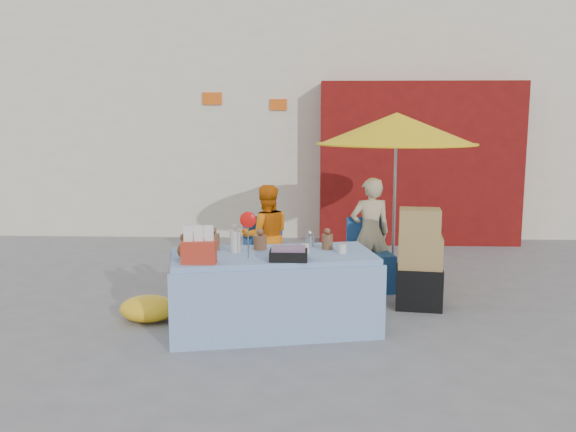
{
  "coord_description": "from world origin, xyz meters",
  "views": [
    {
      "loc": [
        0.45,
        -5.74,
        2.01
      ],
      "look_at": [
        0.21,
        0.6,
        1.0
      ],
      "focal_mm": 38.0,
      "sensor_mm": 36.0,
      "label": 1
    }
  ],
  "objects_px": {
    "vendor_orange": "(266,236)",
    "box_stack": "(419,262)",
    "chair_right": "(370,269)",
    "umbrella": "(396,129)",
    "market_table": "(272,291)",
    "chair_left": "(265,268)",
    "vendor_beige": "(370,233)"
  },
  "relations": [
    {
      "from": "box_stack",
      "to": "chair_right",
      "type": "bearing_deg",
      "value": 124.48
    },
    {
      "from": "chair_right",
      "to": "vendor_orange",
      "type": "height_order",
      "value": "vendor_orange"
    },
    {
      "from": "market_table",
      "to": "umbrella",
      "type": "xyz_separation_m",
      "value": [
        1.38,
        1.7,
        1.51
      ]
    },
    {
      "from": "umbrella",
      "to": "chair_left",
      "type": "bearing_deg",
      "value": -169.62
    },
    {
      "from": "umbrella",
      "to": "box_stack",
      "type": "height_order",
      "value": "umbrella"
    },
    {
      "from": "market_table",
      "to": "chair_right",
      "type": "bearing_deg",
      "value": 41.34
    },
    {
      "from": "market_table",
      "to": "box_stack",
      "type": "distance_m",
      "value": 1.71
    },
    {
      "from": "market_table",
      "to": "box_stack",
      "type": "xyz_separation_m",
      "value": [
        1.53,
        0.75,
        0.11
      ]
    },
    {
      "from": "chair_right",
      "to": "umbrella",
      "type": "height_order",
      "value": "umbrella"
    },
    {
      "from": "market_table",
      "to": "vendor_beige",
      "type": "height_order",
      "value": "vendor_beige"
    },
    {
      "from": "chair_left",
      "to": "vendor_orange",
      "type": "relative_size",
      "value": 0.69
    },
    {
      "from": "chair_right",
      "to": "box_stack",
      "type": "relative_size",
      "value": 0.79
    },
    {
      "from": "vendor_beige",
      "to": "box_stack",
      "type": "relative_size",
      "value": 1.23
    },
    {
      "from": "market_table",
      "to": "umbrella",
      "type": "height_order",
      "value": "umbrella"
    },
    {
      "from": "box_stack",
      "to": "vendor_beige",
      "type": "bearing_deg",
      "value": 119.55
    },
    {
      "from": "chair_right",
      "to": "box_stack",
      "type": "xyz_separation_m",
      "value": [
        0.46,
        -0.66,
        0.24
      ]
    },
    {
      "from": "vendor_orange",
      "to": "chair_right",
      "type": "bearing_deg",
      "value": 161.84
    },
    {
      "from": "vendor_beige",
      "to": "umbrella",
      "type": "bearing_deg",
      "value": -165.43
    },
    {
      "from": "vendor_orange",
      "to": "box_stack",
      "type": "xyz_separation_m",
      "value": [
        1.7,
        -0.8,
        -0.12
      ]
    },
    {
      "from": "chair_left",
      "to": "chair_right",
      "type": "distance_m",
      "value": 1.25
    },
    {
      "from": "chair_left",
      "to": "umbrella",
      "type": "relative_size",
      "value": 0.41
    },
    {
      "from": "vendor_beige",
      "to": "umbrella",
      "type": "distance_m",
      "value": 1.27
    },
    {
      "from": "market_table",
      "to": "chair_left",
      "type": "bearing_deg",
      "value": 85.57
    },
    {
      "from": "chair_left",
      "to": "box_stack",
      "type": "bearing_deg",
      "value": -33.27
    },
    {
      "from": "box_stack",
      "to": "vendor_orange",
      "type": "bearing_deg",
      "value": 154.87
    },
    {
      "from": "chair_left",
      "to": "chair_right",
      "type": "xyz_separation_m",
      "value": [
        1.25,
        0.0,
        0.0
      ]
    },
    {
      "from": "vendor_beige",
      "to": "vendor_orange",
      "type": "bearing_deg",
      "value": -11.99
    },
    {
      "from": "chair_left",
      "to": "vendor_beige",
      "type": "relative_size",
      "value": 0.64
    },
    {
      "from": "chair_left",
      "to": "chair_right",
      "type": "bearing_deg",
      "value": -11.99
    },
    {
      "from": "chair_left",
      "to": "vendor_orange",
      "type": "distance_m",
      "value": 0.39
    },
    {
      "from": "vendor_beige",
      "to": "box_stack",
      "type": "bearing_deg",
      "value": 107.56
    },
    {
      "from": "vendor_beige",
      "to": "market_table",
      "type": "bearing_deg",
      "value": 43.3
    }
  ]
}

